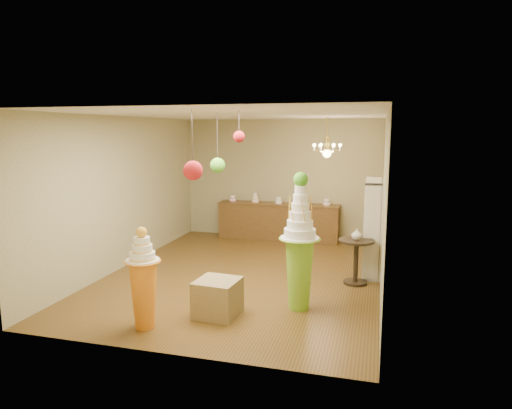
% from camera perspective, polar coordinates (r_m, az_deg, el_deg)
% --- Properties ---
extents(floor, '(6.50, 6.50, 0.00)m').
position_cam_1_polar(floor, '(8.81, -1.44, -8.75)').
color(floor, '#553C17').
rests_on(floor, ground).
extents(ceiling, '(6.50, 6.50, 0.00)m').
position_cam_1_polar(ceiling, '(8.39, -1.52, 11.14)').
color(ceiling, silver).
rests_on(ceiling, ground).
extents(wall_back, '(5.00, 0.04, 3.00)m').
position_cam_1_polar(wall_back, '(11.60, 3.14, 3.18)').
color(wall_back, tan).
rests_on(wall_back, ground).
extents(wall_front, '(5.00, 0.04, 3.00)m').
position_cam_1_polar(wall_front, '(5.49, -11.29, -3.78)').
color(wall_front, tan).
rests_on(wall_front, ground).
extents(wall_left, '(0.04, 6.50, 3.00)m').
position_cam_1_polar(wall_left, '(9.49, -16.10, 1.48)').
color(wall_left, tan).
rests_on(wall_left, ground).
extents(wall_right, '(0.04, 6.50, 3.00)m').
position_cam_1_polar(wall_right, '(8.12, 15.67, 0.25)').
color(wall_right, tan).
rests_on(wall_right, ground).
extents(pedestal_green, '(0.61, 0.61, 2.12)m').
position_cam_1_polar(pedestal_green, '(6.99, 5.46, -6.40)').
color(pedestal_green, '#7BB628').
rests_on(pedestal_green, floor).
extents(pedestal_orange, '(0.59, 0.59, 1.44)m').
position_cam_1_polar(pedestal_orange, '(6.56, -13.86, -9.86)').
color(pedestal_orange, orange).
rests_on(pedestal_orange, floor).
extents(burlap_riser, '(0.65, 0.65, 0.55)m').
position_cam_1_polar(burlap_riser, '(6.91, -4.82, -11.54)').
color(burlap_riser, '#917B4F').
rests_on(burlap_riser, floor).
extents(sideboard, '(3.04, 0.54, 1.16)m').
position_cam_1_polar(sideboard, '(11.48, 2.80, -2.04)').
color(sideboard, brown).
rests_on(sideboard, floor).
extents(shelving_unit, '(0.33, 1.20, 1.80)m').
position_cam_1_polar(shelving_unit, '(9.01, 14.46, -2.70)').
color(shelving_unit, beige).
rests_on(shelving_unit, floor).
extents(round_table, '(0.66, 0.66, 0.81)m').
position_cam_1_polar(round_table, '(8.36, 12.40, -6.21)').
color(round_table, black).
rests_on(round_table, floor).
extents(vase, '(0.22, 0.22, 0.19)m').
position_cam_1_polar(vase, '(8.27, 12.49, -3.65)').
color(vase, beige).
rests_on(vase, round_table).
extents(pom_red_left, '(0.26, 0.26, 0.94)m').
position_cam_1_polar(pom_red_left, '(6.17, -7.89, 4.24)').
color(pom_red_left, '#382E28').
rests_on(pom_red_left, ceiling).
extents(pom_green_mid, '(0.24, 0.24, 0.93)m').
position_cam_1_polar(pom_green_mid, '(7.15, -4.81, 4.92)').
color(pom_green_mid, '#382E28').
rests_on(pom_green_mid, ceiling).
extents(pom_red_right, '(0.16, 0.16, 0.44)m').
position_cam_1_polar(pom_red_right, '(6.33, -2.14, 8.48)').
color(pom_red_right, '#382E28').
rests_on(pom_red_right, ceiling).
extents(chandelier, '(0.67, 0.67, 0.85)m').
position_cam_1_polar(chandelier, '(9.68, 8.86, 6.65)').
color(chandelier, gold).
rests_on(chandelier, ceiling).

